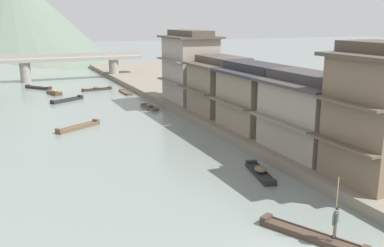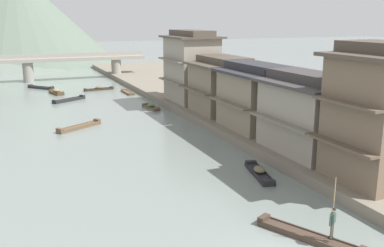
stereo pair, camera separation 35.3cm
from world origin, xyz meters
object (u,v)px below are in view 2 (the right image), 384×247
Objects in this scene: boat_moored_second at (99,89)px; house_waterfront_second at (310,114)px; boat_moored_far at (69,100)px; boat_midriver_upstream at (79,127)px; house_waterfront_narrow at (223,85)px; boat_upstream_distant at (151,107)px; house_waterfront_tall at (255,97)px; boat_moored_nearest at (41,88)px; boatman_person at (333,219)px; house_waterfront_nearest at (384,114)px; house_waterfront_far at (191,67)px; boat_midriver_drifting at (128,92)px; boat_crossing_west at (56,92)px; boat_moored_third at (259,172)px; boat_foreground_poled at (309,237)px; stone_bridge at (73,63)px.

house_waterfront_second reaches higher than boat_moored_second.
boat_midriver_upstream is (-1.07, -15.90, 0.01)m from boat_moored_far.
boat_midriver_upstream is 0.69× the size of house_waterfront_narrow.
house_waterfront_tall is (5.08, -16.22, 3.57)m from boat_upstream_distant.
house_waterfront_tall reaches higher than boat_midriver_upstream.
boat_midriver_upstream is 0.59× the size of house_waterfront_second.
boat_moored_nearest is at bearing 117.75° from boat_upstream_distant.
boatman_person is at bearing -80.78° from boat_moored_nearest.
boat_midriver_upstream is 28.96m from house_waterfront_nearest.
house_waterfront_far is at bearing 94.08° from house_waterfront_narrow.
boat_midriver_upstream is 0.65× the size of house_waterfront_tall.
boat_crossing_west reaches higher than boat_midriver_drifting.
boat_midriver_upstream is 0.55× the size of house_waterfront_far.
house_waterfront_nearest is at bearing 31.09° from boatman_person.
boatman_person reaches higher than boat_moored_second.
boat_midriver_upstream is 17.98m from house_waterfront_tall.
boat_upstream_distant is (2.15, 35.49, -1.26)m from boatman_person.
house_waterfront_nearest reaches higher than boat_moored_far.
house_waterfront_far reaches higher than boat_moored_third.
boat_foreground_poled is 50.42m from boat_crossing_west.
boat_foreground_poled is 34.58m from boat_upstream_distant.
stone_bridge is at bearing 53.32° from boat_moored_nearest.
boat_crossing_west is 42.42m from house_waterfront_second.
boat_moored_nearest is 6.53m from boat_crossing_west.
boat_moored_second is 1.23× the size of boat_upstream_distant.
boatman_person is at bearing -110.55° from house_waterfront_tall.
boat_moored_nearest is at bearing 103.46° from boat_moored_third.
boat_moored_far is 23.10m from house_waterfront_narrow.
boatman_person is 0.43× the size of house_waterfront_narrow.
house_waterfront_far reaches higher than boat_upstream_distant.
boat_upstream_distant is (11.44, -21.74, 0.05)m from boat_moored_nearest.
boat_crossing_west reaches higher than boat_moored_second.
boat_foreground_poled is at bearing -89.42° from boat_moored_second.
house_waterfront_nearest is at bearing -89.19° from house_waterfront_far.
house_waterfront_far is at bearing 78.19° from boat_moored_third.
house_waterfront_narrow reaches higher than boat_crossing_west.
boat_moored_far is at bearing 86.14° from boat_midriver_upstream.
boat_moored_second is 41.85m from house_waterfront_second.
house_waterfront_tall is at bearing -94.01° from house_waterfront_narrow.
boat_moored_third is at bearing -76.84° from boat_crossing_west.
boat_moored_third is 18.26m from house_waterfront_narrow.
house_waterfront_nearest reaches higher than boat_crossing_west.
house_waterfront_far reaches higher than house_waterfront_tall.
house_waterfront_narrow reaches higher than boat_moored_nearest.
boat_moored_far is at bearing 128.93° from house_waterfront_narrow.
boatman_person is at bearing -106.11° from house_waterfront_narrow.
boatman_person is 0.67× the size of boat_midriver_drifting.
stone_bridge is (-5.17, 18.34, 2.99)m from boat_midriver_drifting.
boat_midriver_drifting is 19.29m from stone_bridge.
boat_midriver_upstream reaches higher than boat_moored_nearest.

